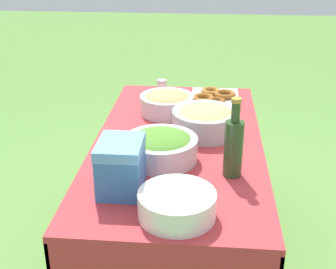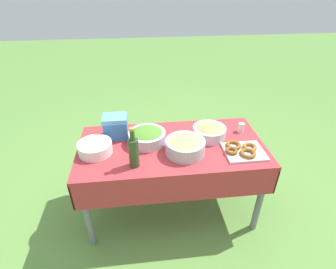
# 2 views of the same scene
# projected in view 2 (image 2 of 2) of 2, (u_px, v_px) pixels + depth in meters

# --- Properties ---
(ground_plane) EXTENTS (14.00, 14.00, 0.00)m
(ground_plane) POSITION_uv_depth(u_px,v_px,m) (171.00, 207.00, 2.38)
(ground_plane) COLOR #609342
(picnic_table) EXTENTS (1.43, 0.71, 0.69)m
(picnic_table) POSITION_uv_depth(u_px,v_px,m) (172.00, 155.00, 2.07)
(picnic_table) COLOR #B73338
(picnic_table) RESTS_ON ground_plane
(salad_bowl) EXTENTS (0.29, 0.29, 0.11)m
(salad_bowl) POSITION_uv_depth(u_px,v_px,m) (147.00, 136.00, 2.01)
(salad_bowl) COLOR silver
(salad_bowl) RESTS_ON picnic_table
(pasta_bowl) EXTENTS (0.29, 0.29, 0.13)m
(pasta_bowl) POSITION_uv_depth(u_px,v_px,m) (185.00, 145.00, 1.89)
(pasta_bowl) COLOR #B2B7BC
(pasta_bowl) RESTS_ON picnic_table
(donut_platter) EXTENTS (0.30, 0.26, 0.04)m
(donut_platter) POSITION_uv_depth(u_px,v_px,m) (243.00, 150.00, 1.92)
(donut_platter) COLOR silver
(donut_platter) RESTS_ON picnic_table
(plate_stack) EXTENTS (0.25, 0.25, 0.08)m
(plate_stack) POSITION_uv_depth(u_px,v_px,m) (95.00, 148.00, 1.91)
(plate_stack) COLOR white
(plate_stack) RESTS_ON picnic_table
(olive_oil_bottle) EXTENTS (0.07, 0.07, 0.30)m
(olive_oil_bottle) POSITION_uv_depth(u_px,v_px,m) (134.00, 151.00, 1.74)
(olive_oil_bottle) COLOR #2D4723
(olive_oil_bottle) RESTS_ON picnic_table
(bread_bowl) EXTENTS (0.26, 0.26, 0.11)m
(bread_bowl) POSITION_uv_depth(u_px,v_px,m) (209.00, 131.00, 2.08)
(bread_bowl) COLOR silver
(bread_bowl) RESTS_ON picnic_table
(cooler_box) EXTENTS (0.19, 0.15, 0.19)m
(cooler_box) POSITION_uv_depth(u_px,v_px,m) (116.00, 127.00, 2.06)
(cooler_box) COLOR #3372B7
(cooler_box) RESTS_ON picnic_table
(salt_shaker) EXTENTS (0.05, 0.05, 0.08)m
(salt_shaker) POSITION_uv_depth(u_px,v_px,m) (241.00, 128.00, 2.16)
(salt_shaker) COLOR white
(salt_shaker) RESTS_ON picnic_table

